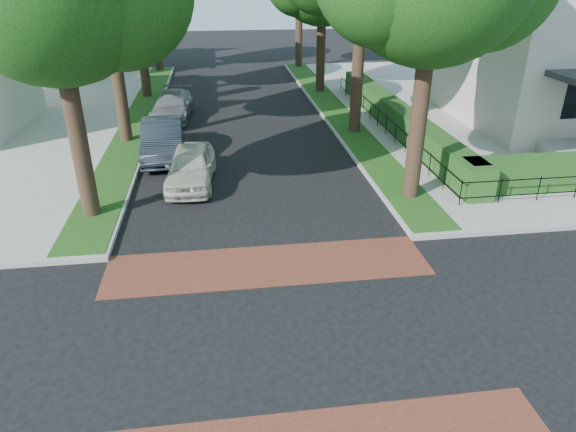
# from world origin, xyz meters

# --- Properties ---
(ground) EXTENTS (120.00, 120.00, 0.00)m
(ground) POSITION_xyz_m (0.00, 0.00, 0.00)
(ground) COLOR black
(ground) RESTS_ON ground
(sidewalk_ne) EXTENTS (30.00, 30.00, 0.15)m
(sidewalk_ne) POSITION_xyz_m (19.50, 19.00, 0.07)
(sidewalk_ne) COLOR gray
(sidewalk_ne) RESTS_ON ground
(crosswalk_far) EXTENTS (9.00, 2.20, 0.01)m
(crosswalk_far) POSITION_xyz_m (0.00, 3.20, 0.01)
(crosswalk_far) COLOR brown
(crosswalk_far) RESTS_ON ground
(grass_strip_ne) EXTENTS (1.60, 29.80, 0.02)m
(grass_strip_ne) POSITION_xyz_m (5.40, 19.10, 0.16)
(grass_strip_ne) COLOR #274915
(grass_strip_ne) RESTS_ON sidewalk_ne
(grass_strip_nw) EXTENTS (1.60, 29.80, 0.02)m
(grass_strip_nw) POSITION_xyz_m (-5.40, 19.10, 0.16)
(grass_strip_nw) COLOR #274915
(grass_strip_nw) RESTS_ON sidewalk_nw
(hedge_main_road) EXTENTS (1.00, 18.00, 1.20)m
(hedge_main_road) POSITION_xyz_m (7.70, 15.00, 0.75)
(hedge_main_road) COLOR #1F4317
(hedge_main_road) RESTS_ON sidewalk_ne
(fence_main_road) EXTENTS (0.06, 18.00, 0.90)m
(fence_main_road) POSITION_xyz_m (6.90, 15.00, 0.60)
(fence_main_road) COLOR black
(fence_main_road) RESTS_ON sidewalk_ne
(house_left_far) EXTENTS (10.00, 9.00, 10.14)m
(house_left_far) POSITION_xyz_m (-15.49, 31.99, 5.04)
(house_left_far) COLOR beige
(house_left_far) RESTS_ON sidewalk_nw
(parked_car_front) EXTENTS (1.99, 4.35, 1.45)m
(parked_car_front) POSITION_xyz_m (-2.30, 9.50, 0.72)
(parked_car_front) COLOR beige
(parked_car_front) RESTS_ON ground
(parked_car_middle) EXTENTS (1.95, 4.95, 1.60)m
(parked_car_middle) POSITION_xyz_m (-3.60, 12.80, 0.80)
(parked_car_middle) COLOR #1C232A
(parked_car_middle) RESTS_ON ground
(parked_car_rear) EXTENTS (2.33, 4.95, 1.40)m
(parked_car_rear) POSITION_xyz_m (-3.60, 19.09, 0.70)
(parked_car_rear) COLOR slate
(parked_car_rear) RESTS_ON ground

